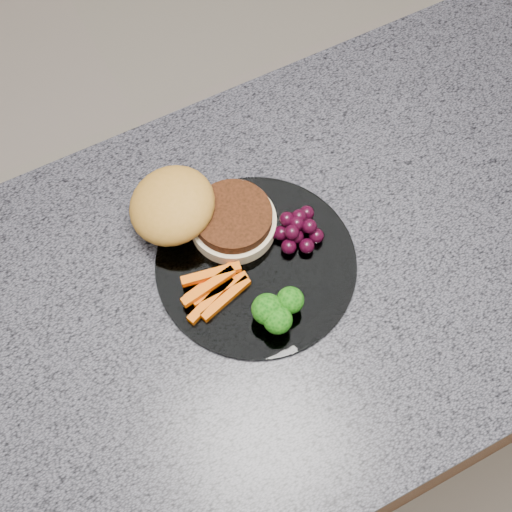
{
  "coord_description": "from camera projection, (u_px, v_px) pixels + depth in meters",
  "views": [
    {
      "loc": [
        -0.28,
        -0.32,
        1.73
      ],
      "look_at": [
        -0.1,
        0.03,
        0.93
      ],
      "focal_mm": 50.0,
      "sensor_mm": 36.0,
      "label": 1
    }
  ],
  "objects": [
    {
      "name": "island_cabinet",
      "position": [
        309.0,
        360.0,
        1.35
      ],
      "size": [
        1.2,
        0.6,
        0.86
      ],
      "primitive_type": "cube",
      "color": "brown",
      "rests_on": "ground"
    },
    {
      "name": "countertop",
      "position": [
        332.0,
        257.0,
        0.95
      ],
      "size": [
        1.2,
        0.6,
        0.04
      ],
      "primitive_type": "cube",
      "color": "#4C4B55",
      "rests_on": "island_cabinet"
    },
    {
      "name": "plate",
      "position": [
        256.0,
        264.0,
        0.92
      ],
      "size": [
        0.26,
        0.26,
        0.01
      ],
      "primitive_type": "cylinder",
      "color": "white",
      "rests_on": "countertop"
    },
    {
      "name": "burger",
      "position": [
        194.0,
        213.0,
        0.92
      ],
      "size": [
        0.21,
        0.19,
        0.06
      ],
      "rotation": [
        0.0,
        0.0,
        -0.36
      ],
      "color": "beige",
      "rests_on": "plate"
    },
    {
      "name": "carrot_sticks",
      "position": [
        214.0,
        288.0,
        0.89
      ],
      "size": [
        0.09,
        0.06,
        0.02
      ],
      "rotation": [
        0.0,
        0.0,
        -0.1
      ],
      "color": "#DE5603",
      "rests_on": "plate"
    },
    {
      "name": "broccoli",
      "position": [
        277.0,
        310.0,
        0.86
      ],
      "size": [
        0.07,
        0.06,
        0.05
      ],
      "rotation": [
        0.0,
        0.0,
        -0.27
      ],
      "color": "#4E7C2D",
      "rests_on": "plate"
    },
    {
      "name": "grape_bunch",
      "position": [
        297.0,
        229.0,
        0.92
      ],
      "size": [
        0.07,
        0.06,
        0.03
      ],
      "rotation": [
        0.0,
        0.0,
        0.15
      ],
      "color": "black",
      "rests_on": "plate"
    }
  ]
}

